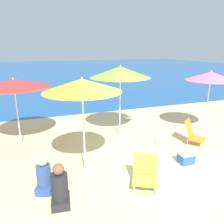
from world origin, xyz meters
TOP-DOWN VIEW (x-y plane):
  - ground_plane at (0.00, 0.00)m, footprint 60.00×60.00m
  - sea_water at (0.00, 25.26)m, footprint 60.00×40.00m
  - beach_umbrella_yellow at (-1.47, 0.63)m, footprint 1.67×1.67m
  - beach_umbrella_pink at (2.96, 1.76)m, footprint 1.60×1.60m
  - beach_umbrella_lime at (0.12, 2.50)m, footprint 1.89×1.89m
  - beach_umbrella_red at (-2.98, 2.94)m, footprint 2.07×2.07m
  - beach_chair_orange at (1.94, 1.13)m, footprint 0.71×0.74m
  - beach_chair_lime at (-0.37, -0.26)m, footprint 0.70×0.70m
  - person_seated_near at (-2.14, -0.31)m, footprint 0.38×0.43m
  - person_seated_far at (-2.40, 0.21)m, footprint 0.42×0.45m
  - water_bottle at (0.92, 1.47)m, footprint 0.07×0.07m
  - cooler_box at (1.03, 0.21)m, footprint 0.38×0.28m
  - seagull at (0.96, 3.76)m, footprint 0.27×0.11m

SIDE VIEW (x-z plane):
  - ground_plane at x=0.00m, z-range 0.00..0.00m
  - sea_water at x=0.00m, z-range 0.00..0.01m
  - water_bottle at x=0.92m, z-range -0.02..0.20m
  - seagull at x=0.96m, z-range 0.03..0.25m
  - cooler_box at x=1.03m, z-range 0.00..0.30m
  - beach_chair_lime at x=-0.37m, z-range -0.02..0.65m
  - beach_chair_orange at x=1.94m, z-range -0.03..0.72m
  - person_seated_far at x=-2.40m, z-range -0.06..0.75m
  - person_seated_near at x=-2.14m, z-range -0.07..0.79m
  - beach_umbrella_red at x=-2.98m, z-range 0.84..2.83m
  - beach_umbrella_pink at x=2.96m, z-range 0.88..2.99m
  - beach_umbrella_yellow at x=-1.47m, z-range 0.94..3.18m
  - beach_umbrella_lime at x=0.12m, z-range 0.94..3.24m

